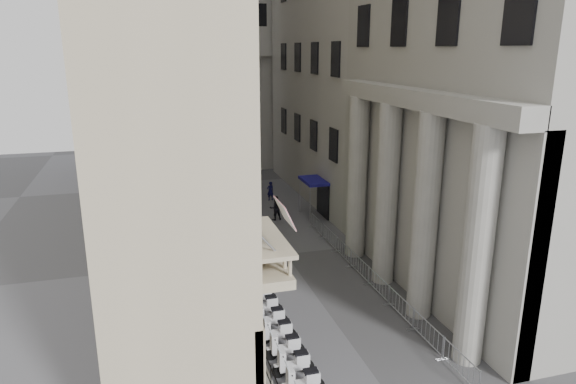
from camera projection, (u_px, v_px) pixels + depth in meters
name	position (u px, v px, depth m)	size (l,w,h in m)	color
far_building	(214.00, 27.00, 55.51)	(22.00, 10.00, 30.00)	#A2A099
iron_fence	(222.00, 269.00, 30.62)	(0.30, 28.00, 1.40)	black
blue_awning	(313.00, 216.00, 40.26)	(1.60, 3.00, 3.00)	navy
scooter_3	(294.00, 375.00, 20.69)	(0.56, 1.40, 1.50)	silver
scooter_4	(285.00, 358.00, 21.85)	(0.56, 1.40, 1.50)	silver
scooter_5	(278.00, 342.00, 23.01)	(0.56, 1.40, 1.50)	silver
scooter_6	(271.00, 328.00, 24.17)	(0.56, 1.40, 1.50)	silver
scooter_7	(265.00, 315.00, 25.33)	(0.56, 1.40, 1.50)	silver
scooter_8	(259.00, 303.00, 26.49)	(0.56, 1.40, 1.50)	silver
scooter_9	(254.00, 293.00, 27.66)	(0.56, 1.40, 1.50)	silver
scooter_10	(249.00, 283.00, 28.82)	(0.56, 1.40, 1.50)	silver
scooter_11	(245.00, 274.00, 29.98)	(0.56, 1.40, 1.50)	silver
scooter_12	(241.00, 266.00, 31.14)	(0.56, 1.40, 1.50)	silver
barrier_0	(459.00, 377.00, 20.56)	(0.60, 2.40, 1.10)	#A4A7AC
barrier_1	(427.00, 344.00, 22.87)	(0.60, 2.40, 1.10)	#A4A7AC
barrier_2	(400.00, 317.00, 25.19)	(0.60, 2.40, 1.10)	#A4A7AC
barrier_3	(378.00, 294.00, 27.51)	(0.60, 2.40, 1.10)	#A4A7AC
barrier_4	(359.00, 275.00, 29.82)	(0.60, 2.40, 1.10)	#A4A7AC
barrier_5	(343.00, 259.00, 32.14)	(0.60, 2.40, 1.10)	#A4A7AC
barrier_6	(329.00, 245.00, 34.45)	(0.60, 2.40, 1.10)	#A4A7AC
barrier_7	(317.00, 232.00, 36.77)	(0.60, 2.40, 1.10)	#A4A7AC
security_tent	(221.00, 177.00, 41.51)	(3.92, 3.92, 3.19)	silver
street_lamp	(205.00, 162.00, 38.14)	(2.47, 0.71, 7.68)	gray
info_kiosk	(217.00, 239.00, 32.63)	(0.53, 0.98, 2.00)	black
pedestrian_a	(270.00, 191.00, 44.40)	(0.60, 0.40, 1.66)	#0E0E38
pedestrian_b	(275.00, 208.00, 39.25)	(0.92, 0.72, 1.89)	black
pedestrian_c	(230.00, 195.00, 42.74)	(0.94, 0.61, 1.93)	black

